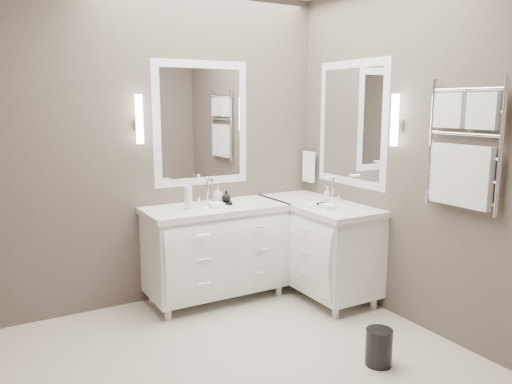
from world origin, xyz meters
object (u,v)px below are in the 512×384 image
vanity_right (318,242)px  waste_bin (379,347)px  towel_ladder (463,153)px  vanity_back (216,246)px

vanity_right → waste_bin: bearing=-108.7°
vanity_right → towel_ladder: (0.23, -1.30, 0.91)m
vanity_back → vanity_right: 0.93m
vanity_right → vanity_back: bearing=159.6°
towel_ladder → waste_bin: size_ratio=3.61×
towel_ladder → waste_bin: bearing=176.3°
waste_bin → vanity_back: bearing=105.9°
towel_ladder → vanity_right: bearing=99.8°
vanity_right → towel_ladder: bearing=-80.2°
vanity_back → towel_ladder: size_ratio=1.38×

